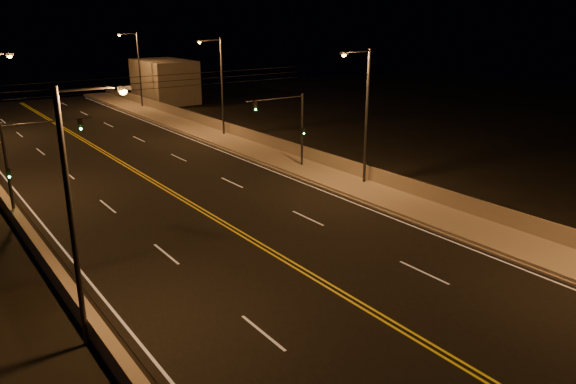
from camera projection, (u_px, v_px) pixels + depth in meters
road at (238, 232)px, 31.23m from camera, size 18.00×120.00×0.02m
sidewalk at (379, 195)px, 37.14m from camera, size 3.60×120.00×0.30m
curb at (358, 201)px, 36.13m from camera, size 0.14×120.00×0.15m
parapet_wall at (397, 181)px, 37.85m from camera, size 0.30×120.00×1.00m
jersey_barrier at (53, 269)px, 25.69m from camera, size 0.45×120.00×0.88m
distant_building_right at (164, 81)px, 76.42m from camera, size 6.00×10.00×5.64m
parapet_rail at (397, 174)px, 37.69m from camera, size 0.06×120.00×0.06m
lane_markings at (239, 232)px, 31.17m from camera, size 17.32×116.00×0.00m
streetlight_1 at (364, 110)px, 37.91m from camera, size 2.55×0.28×9.42m
streetlight_2 at (219, 81)px, 53.63m from camera, size 2.55×0.28×9.42m
streetlight_3 at (137, 65)px, 70.22m from camera, size 2.55×0.28×9.42m
streetlight_4 at (78, 203)px, 19.16m from camera, size 2.55×0.28×9.42m
traffic_signal_right at (291, 123)px, 42.43m from camera, size 5.11×0.31×5.86m
traffic_signal_left at (26, 158)px, 32.09m from camera, size 5.11×0.31×5.86m
overhead_wires at (160, 82)px, 36.36m from camera, size 22.00×0.03×0.83m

